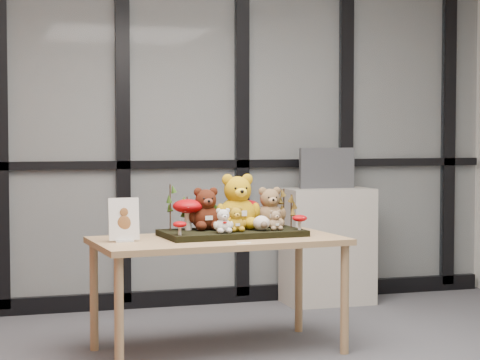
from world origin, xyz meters
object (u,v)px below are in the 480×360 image
object	(u,v)px
bear_beige_small	(275,219)
mushroom_back_right	(246,212)
mushroom_front_right	(300,222)
mushroom_back_left	(188,213)
sign_holder	(124,222)
display_table	(218,249)
diorama_tray	(232,233)
bear_tan_back	(270,205)
bear_pooh_yellow	(237,199)
bear_small_yellow	(236,218)
cabinet	(327,246)
mushroom_front_left	(180,227)
bear_brown_medium	(206,206)
bear_white_bow	(223,219)
monitor	(327,168)
plush_cream_hedgehog	(261,222)

from	to	relation	value
bear_beige_small	mushroom_back_right	xyz separation A→B (m)	(-0.12, 0.21, 0.03)
mushroom_back_right	mushroom_front_right	bearing A→B (deg)	-41.82
mushroom_back_left	sign_holder	world-z (taller)	sign_holder
display_table	mushroom_front_right	size ratio (longest dim) A/B	15.09
diorama_tray	bear_tan_back	distance (m)	0.34
mushroom_back_right	mushroom_front_right	distance (m)	0.35
bear_pooh_yellow	mushroom_front_right	world-z (taller)	bear_pooh_yellow
bear_small_yellow	cabinet	size ratio (longest dim) A/B	0.19
bear_pooh_yellow	bear_tan_back	distance (m)	0.23
bear_beige_small	mushroom_front_left	bearing A→B (deg)	-176.79
display_table	cabinet	size ratio (longest dim) A/B	1.71
bear_pooh_yellow	bear_tan_back	size ratio (longest dim) A/B	1.35
bear_brown_medium	mushroom_back_right	distance (m)	0.28
bear_small_yellow	mushroom_front_right	size ratio (longest dim) A/B	1.64
mushroom_front_left	bear_white_bow	bearing A→B (deg)	7.19
bear_tan_back	bear_small_yellow	size ratio (longest dim) A/B	1.66
mushroom_back_right	mushroom_front_left	distance (m)	0.56
bear_tan_back	sign_holder	world-z (taller)	bear_tan_back
bear_white_bow	bear_beige_small	bearing A→B (deg)	3.78
bear_white_bow	cabinet	xyz separation A→B (m)	(1.17, 1.25, -0.35)
display_table	bear_beige_small	size ratio (longest dim) A/B	11.23
diorama_tray	bear_tan_back	world-z (taller)	bear_tan_back
bear_small_yellow	mushroom_back_right	world-z (taller)	mushroom_back_right
cabinet	mushroom_front_left	bearing A→B (deg)	-138.07
bear_tan_back	monitor	bearing A→B (deg)	47.14
bear_small_yellow	monitor	bearing A→B (deg)	43.92
sign_holder	cabinet	distance (m)	2.15
bear_tan_back	bear_beige_small	world-z (taller)	bear_tan_back
bear_beige_small	mushroom_back_right	distance (m)	0.24
display_table	bear_pooh_yellow	distance (m)	0.35
diorama_tray	sign_holder	xyz separation A→B (m)	(-0.66, -0.09, 0.09)
bear_small_yellow	bear_white_bow	world-z (taller)	bear_small_yellow
bear_small_yellow	mushroom_front_left	distance (m)	0.36
bear_pooh_yellow	mushroom_back_right	size ratio (longest dim) A/B	1.96
bear_small_yellow	mushroom_back_left	distance (m)	0.30
sign_holder	bear_white_bow	bearing A→B (deg)	-6.26
display_table	bear_white_bow	xyz separation A→B (m)	(0.01, -0.07, 0.18)
mushroom_front_right	bear_pooh_yellow	bearing A→B (deg)	152.17
mushroom_front_right	mushroom_back_left	bearing A→B (deg)	163.65
mushroom_back_left	mushroom_front_right	distance (m)	0.66
display_table	bear_brown_medium	world-z (taller)	bear_brown_medium
display_table	diorama_tray	world-z (taller)	diorama_tray
bear_white_bow	monitor	xyz separation A→B (m)	(1.17, 1.27, 0.23)
bear_brown_medium	bear_beige_small	xyz separation A→B (m)	(0.39, -0.15, -0.07)
bear_white_bow	bear_small_yellow	bearing A→B (deg)	21.42
bear_beige_small	plush_cream_hedgehog	xyz separation A→B (m)	(-0.09, 0.00, -0.02)
mushroom_front_left	monitor	bearing A→B (deg)	42.34
diorama_tray	mushroom_back_right	distance (m)	0.21
bear_tan_back	cabinet	bearing A→B (deg)	46.63
bear_brown_medium	bear_pooh_yellow	bearing A→B (deg)	-4.30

